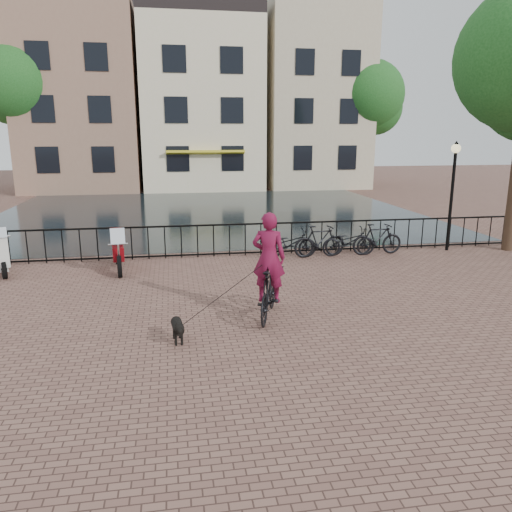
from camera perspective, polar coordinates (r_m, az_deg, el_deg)
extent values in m
plane|color=brown|center=(8.33, 3.52, -12.97)|extent=(100.00, 100.00, 0.00)
plane|color=black|center=(24.88, -5.51, 5.06)|extent=(20.00, 20.00, 0.00)
cube|color=black|center=(15.58, -3.07, 3.61)|extent=(20.00, 0.05, 0.05)
cube|color=black|center=(15.77, -3.02, 0.32)|extent=(20.00, 0.05, 0.05)
cube|color=#8D6652|center=(37.75, -19.17, 16.48)|extent=(7.50, 9.00, 12.00)
cube|color=beige|center=(37.35, -6.41, 16.39)|extent=(8.00, 9.00, 11.00)
cube|color=black|center=(38.08, -6.67, 25.29)|extent=(8.00, 9.00, 0.80)
cube|color=gold|center=(32.64, -5.78, 11.70)|extent=(5.00, 0.60, 0.15)
cube|color=#BDAC8D|center=(38.70, 6.04, 17.42)|extent=(7.00, 9.00, 12.50)
cube|color=black|center=(39.69, 6.32, 27.04)|extent=(7.00, 9.00, 0.80)
cylinder|color=black|center=(35.48, -25.27, 11.54)|extent=(0.36, 0.36, 6.30)
sphere|color=#194C19|center=(35.60, -25.89, 17.31)|extent=(5.04, 5.04, 5.04)
cylinder|color=black|center=(36.90, 12.56, 12.27)|extent=(0.36, 0.36, 5.95)
sphere|color=#194C19|center=(36.98, 12.84, 17.53)|extent=(4.76, 4.76, 4.76)
cylinder|color=black|center=(17.45, 21.40, 5.77)|extent=(0.10, 0.10, 3.20)
sphere|color=beige|center=(17.32, 21.89, 11.34)|extent=(0.30, 0.30, 0.30)
imported|color=black|center=(10.37, 1.44, -4.06)|extent=(1.15, 1.98, 1.14)
imported|color=maroon|center=(10.13, 1.47, 0.86)|extent=(0.95, 0.78, 2.24)
imported|color=black|center=(15.42, 3.88, 1.40)|extent=(1.76, 0.74, 0.90)
imported|color=black|center=(15.65, 7.27, 1.70)|extent=(1.70, 0.63, 1.00)
imported|color=black|center=(15.96, 10.53, 1.63)|extent=(1.72, 0.61, 0.90)
imported|color=black|center=(16.30, 13.68, 1.89)|extent=(1.69, 0.56, 1.00)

